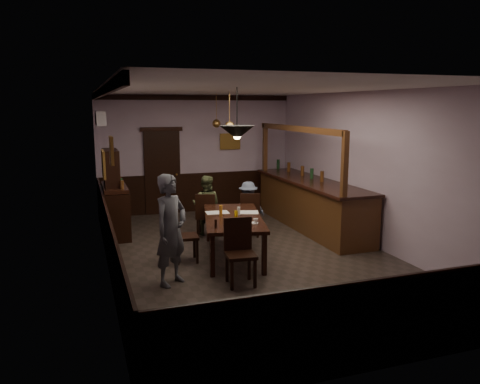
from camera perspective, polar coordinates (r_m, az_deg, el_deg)
name	(u,v)px	position (r m, az deg, el deg)	size (l,w,h in m)	color
room	(250,175)	(8.34, 1.19, 2.08)	(5.01, 8.01, 3.01)	#2D2621
dining_table	(233,220)	(8.46, -0.84, -3.41)	(1.48, 2.37, 0.75)	black
chair_far_left	(206,214)	(9.72, -4.17, -2.65)	(0.53, 0.53, 0.94)	black
chair_far_right	(250,213)	(9.78, 1.18, -2.53)	(0.50, 0.50, 0.95)	black
chair_near	(239,248)	(7.23, -0.07, -6.87)	(0.48, 0.48, 1.02)	black
chair_side	(181,233)	(8.27, -7.16, -4.94)	(0.45, 0.45, 0.96)	black
person_standing	(171,230)	(7.19, -8.42, -4.60)	(0.62, 0.41, 1.71)	#4C4F57
person_seated_left	(206,205)	(9.96, -4.15, -1.61)	(0.62, 0.48, 1.28)	#4D5533
person_seated_right	(248,208)	(10.04, 1.00, -1.92)	(0.73, 0.42, 1.13)	slate
newspaper_left	(217,213)	(8.74, -2.79, -2.51)	(0.42, 0.30, 0.01)	silver
newspaper_right	(247,212)	(8.74, 0.87, -2.50)	(0.42, 0.30, 0.01)	silver
napkin	(230,220)	(8.15, -1.25, -3.46)	(0.15, 0.15, 0.00)	#FFF05D
saucer	(254,223)	(7.94, 1.72, -3.80)	(0.15, 0.15, 0.01)	white
coffee_cup	(256,221)	(7.92, 1.95, -3.52)	(0.08, 0.08, 0.07)	white
pastry_plate	(233,223)	(7.92, -0.88, -3.84)	(0.22, 0.22, 0.01)	white
pastry_ring_a	(230,222)	(7.92, -1.27, -3.62)	(0.13, 0.13, 0.04)	#C68C47
pastry_ring_b	(233,221)	(7.97, -0.92, -3.54)	(0.13, 0.13, 0.04)	#C68C47
soda_can	(236,214)	(8.36, -0.48, -2.70)	(0.07, 0.07, 0.12)	yellow
beer_glass	(221,211)	(8.45, -2.35, -2.29)	(0.06, 0.06, 0.20)	#BF721E
water_glass	(239,211)	(8.53, -0.17, -2.32)	(0.06, 0.06, 0.15)	silver
pepper_mill	(216,224)	(7.64, -2.97, -3.90)	(0.04, 0.04, 0.14)	black
sideboard	(115,202)	(10.19, -15.04, -1.13)	(0.49, 1.38, 1.83)	black
bar_counter	(311,203)	(10.60, 8.61, -1.28)	(0.95, 4.08, 2.29)	#462B12
door_back	(162,173)	(11.97, -9.43, 2.31)	(0.90, 0.06, 2.10)	black
ac_unit	(100,118)	(10.66, -16.65, 8.60)	(0.20, 0.85, 0.30)	white
picture_left_small	(111,151)	(6.18, -15.40, 4.88)	(0.04, 0.28, 0.36)	olive
picture_left_large	(103,164)	(8.61, -16.31, 3.28)	(0.04, 0.62, 0.48)	olive
picture_back	(230,141)	(12.32, -1.22, 6.18)	(0.55, 0.04, 0.42)	olive
pendant_iron	(237,133)	(7.43, -0.37, 7.26)	(0.56, 0.56, 0.81)	black
pendant_brass_mid	(230,126)	(9.69, -1.28, 7.99)	(0.20, 0.20, 0.81)	#BF8C3F
pendant_brass_far	(216,124)	(11.35, -2.89, 8.33)	(0.20, 0.20, 0.81)	#BF8C3F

